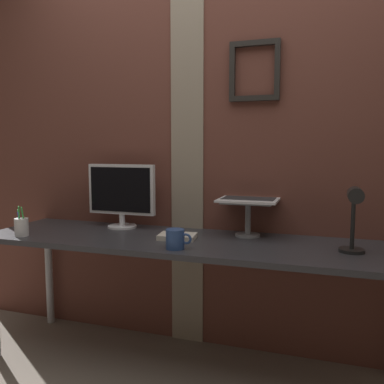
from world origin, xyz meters
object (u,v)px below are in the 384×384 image
at_px(laptop, 250,190).
at_px(monitor, 121,192).
at_px(pen_cup, 21,227).
at_px(coffee_mug, 176,239).
at_px(desk_lamp, 354,213).

bearing_deg(laptop, monitor, -174.95).
relative_size(laptop, pen_cup, 1.90).
height_order(pen_cup, coffee_mug, pen_cup).
bearing_deg(coffee_mug, desk_lamp, 10.64).
distance_m(laptop, desk_lamp, 0.62).
bearing_deg(coffee_mug, monitor, 142.04).
height_order(monitor, pen_cup, monitor).
bearing_deg(laptop, desk_lamp, -30.21).
distance_m(laptop, pen_cup, 1.32).
height_order(desk_lamp, pen_cup, desk_lamp).
xyz_separation_m(desk_lamp, coffee_mug, (-0.82, -0.15, -0.15)).
height_order(desk_lamp, coffee_mug, desk_lamp).
relative_size(monitor, desk_lamp, 1.38).
xyz_separation_m(monitor, desk_lamp, (1.33, -0.24, -0.02)).
bearing_deg(desk_lamp, monitor, 169.67).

